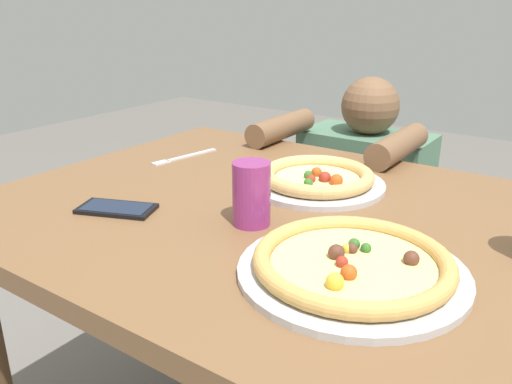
{
  "coord_description": "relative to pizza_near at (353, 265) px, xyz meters",
  "views": [
    {
      "loc": [
        0.49,
        -0.82,
        1.14
      ],
      "look_at": [
        -0.07,
        -0.02,
        0.78
      ],
      "focal_mm": 36.65,
      "sensor_mm": 36.0,
      "label": 1
    }
  ],
  "objects": [
    {
      "name": "drink_cup_colored",
      "position": [
        -0.24,
        0.07,
        0.04
      ],
      "size": [
        0.07,
        0.07,
        0.12
      ],
      "color": "#8C2D72",
      "rests_on": "dining_table"
    },
    {
      "name": "pizza_near",
      "position": [
        0.0,
        0.0,
        0.0
      ],
      "size": [
        0.35,
        0.35,
        0.04
      ],
      "color": "#B7B7BC",
      "rests_on": "dining_table"
    },
    {
      "name": "dining_table",
      "position": [
        -0.21,
        0.17,
        -0.13
      ],
      "size": [
        1.24,
        0.91,
        0.75
      ],
      "color": "brown",
      "rests_on": "ground"
    },
    {
      "name": "fork",
      "position": [
        -0.64,
        0.32,
        -0.02
      ],
      "size": [
        0.05,
        0.2,
        0.0
      ],
      "color": "silver",
      "rests_on": "dining_table"
    },
    {
      "name": "pizza_far",
      "position": [
        -0.24,
        0.32,
        0.0
      ],
      "size": [
        0.3,
        0.3,
        0.04
      ],
      "color": "#B7B7BC",
      "rests_on": "dining_table"
    },
    {
      "name": "diner_seated",
      "position": [
        -0.35,
        0.86,
        -0.36
      ],
      "size": [
        0.43,
        0.53,
        0.92
      ],
      "color": "#333847",
      "rests_on": "ground"
    },
    {
      "name": "cell_phone",
      "position": [
        -0.49,
        -0.03,
        -0.01
      ],
      "size": [
        0.17,
        0.12,
        0.01
      ],
      "color": "black",
      "rests_on": "dining_table"
    }
  ]
}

